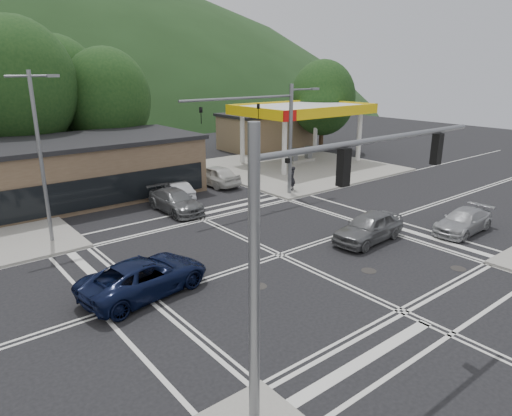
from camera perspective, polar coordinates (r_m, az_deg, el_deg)
ground at (r=23.25m, az=3.02°, el=-5.90°), size 120.00×120.00×0.00m
sidewalk_ne at (r=43.54m, az=4.67°, el=5.16°), size 16.00×16.00×0.15m
gas_station_canopy at (r=44.87m, az=5.83°, el=11.91°), size 12.32×8.34×5.75m
convenience_store at (r=53.87m, az=1.27°, el=9.50°), size 10.00×6.00×3.80m
commercial_row at (r=34.24m, az=-27.26°, el=3.28°), size 24.00×8.00×4.00m
tree_n_b at (r=40.78m, az=-27.77°, el=13.44°), size 9.00×9.00×12.98m
tree_n_c at (r=42.82m, az=-18.17°, el=12.86°), size 7.60×7.60×10.87m
tree_n_e at (r=45.64m, az=-23.72°, el=13.33°), size 8.40×8.40×11.98m
tree_ne at (r=52.61m, az=8.34°, el=13.46°), size 7.20×7.20×9.99m
streetlight_nw at (r=25.90m, az=-25.30°, el=6.54°), size 2.50×0.25×9.00m
signal_mast_ne at (r=32.39m, az=2.71°, el=10.01°), size 11.65×0.30×8.00m
signal_mast_sw at (r=11.75m, az=6.70°, el=-2.79°), size 9.14×0.28×8.00m
car_blue_west at (r=19.76m, az=-13.71°, el=-8.31°), size 5.85×3.36×1.53m
car_grey_center at (r=25.52m, az=13.91°, el=-2.33°), size 4.85×2.25×1.61m
car_silver_east at (r=28.76m, az=24.48°, el=-1.50°), size 4.58×2.00×1.31m
car_queue_a at (r=33.24m, az=-9.94°, el=2.17°), size 1.75×4.00×1.28m
car_queue_b at (r=36.78m, az=-5.17°, el=4.10°), size 2.27×4.96×1.65m
car_northbound at (r=30.34m, az=-10.04°, el=0.87°), size 2.05×4.98×1.44m
pedestrian at (r=34.66m, az=4.56°, el=3.71°), size 0.79×0.74×1.82m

